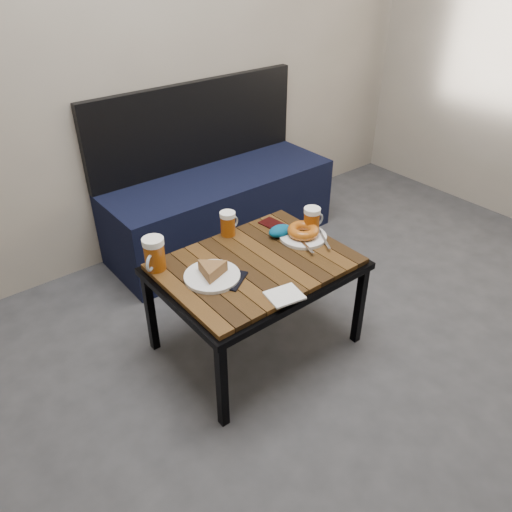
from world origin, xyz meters
TOP-DOWN VIEW (x-y plane):
  - ground at (0.00, 0.00)m, footprint 4.00×4.00m
  - bench at (0.26, 1.76)m, footprint 1.40×0.50m
  - cafe_table at (-0.16, 0.88)m, footprint 0.84×0.62m
  - beer_mug_left at (-0.52, 1.10)m, footprint 0.13×0.12m
  - beer_mug_centre at (-0.12, 1.14)m, footprint 0.11×0.08m
  - beer_mug_right at (0.20, 0.91)m, footprint 0.11×0.08m
  - plate_pie at (-0.37, 0.89)m, footprint 0.23×0.23m
  - plate_bagel at (0.13, 0.89)m, footprint 0.23×0.28m
  - napkin_left at (-0.37, 0.93)m, footprint 0.14×0.14m
  - napkin_right at (-0.23, 0.62)m, footprint 0.15×0.14m
  - passport_navy at (-0.32, 0.83)m, footprint 0.17×0.16m
  - passport_burgundy at (0.10, 1.08)m, footprint 0.10×0.12m
  - knit_pouch at (0.06, 0.98)m, footprint 0.12×0.08m

SIDE VIEW (x-z plane):
  - ground at x=0.00m, z-range 0.00..0.00m
  - bench at x=0.26m, z-range -0.20..0.75m
  - cafe_table at x=-0.16m, z-range 0.19..0.66m
  - passport_burgundy at x=0.10m, z-range 0.47..0.48m
  - passport_navy at x=-0.32m, z-range 0.47..0.48m
  - napkin_left at x=-0.37m, z-range 0.47..0.48m
  - napkin_right at x=-0.23m, z-range 0.47..0.48m
  - plate_bagel at x=0.13m, z-range 0.47..0.53m
  - knit_pouch at x=0.06m, z-range 0.47..0.52m
  - plate_pie at x=-0.37m, z-range 0.47..0.53m
  - beer_mug_centre at x=-0.12m, z-range 0.47..0.59m
  - beer_mug_right at x=0.20m, z-range 0.47..0.60m
  - beer_mug_left at x=-0.52m, z-range 0.47..0.62m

